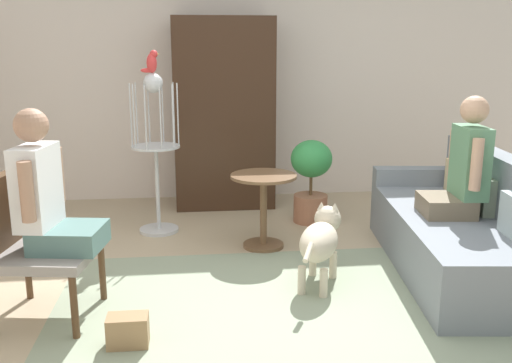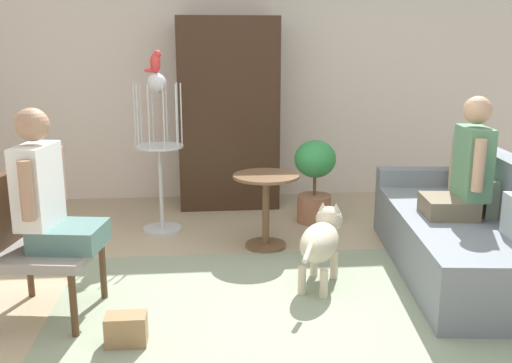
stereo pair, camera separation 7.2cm
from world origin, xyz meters
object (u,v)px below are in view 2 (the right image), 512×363
object	(u,v)px
person_on_armchair	(47,194)
bird_cage_stand	(159,148)
armchair	(26,235)
handbag	(126,330)
couch	(464,232)
parrot	(155,62)
armoire_cabinet	(228,114)
potted_plant	(315,176)
round_end_table	(266,201)
person_on_couch	(466,169)
dog	(321,239)

from	to	relation	value
person_on_armchair	bird_cage_stand	bearing A→B (deg)	71.73
armchair	bird_cage_stand	world-z (taller)	bird_cage_stand
handbag	couch	bearing A→B (deg)	20.37
parrot	armoire_cabinet	size ratio (longest dim) A/B	0.10
couch	handbag	xyz separation A→B (m)	(-2.41, -0.90, -0.22)
person_on_armchair	potted_plant	xyz separation A→B (m)	(2.01, 1.81, -0.34)
bird_cage_stand	potted_plant	size ratio (longest dim) A/B	1.79
person_on_armchair	couch	bearing A→B (deg)	9.40
round_end_table	bird_cage_stand	size ratio (longest dim) A/B	0.44
round_end_table	couch	bearing A→B (deg)	-24.61
person_on_armchair	person_on_couch	bearing A→B (deg)	9.15
couch	armoire_cabinet	bearing A→B (deg)	129.33
couch	person_on_armchair	distance (m)	2.98
person_on_armchair	handbag	size ratio (longest dim) A/B	3.69
parrot	armoire_cabinet	xyz separation A→B (m)	(0.67, 0.88, -0.56)
armchair	potted_plant	xyz separation A→B (m)	(2.17, 1.78, -0.07)
armoire_cabinet	dog	bearing A→B (deg)	-75.70
couch	dog	world-z (taller)	couch
couch	round_end_table	world-z (taller)	couch
dog	bird_cage_stand	bearing A→B (deg)	132.77
dog	person_on_armchair	bearing A→B (deg)	-169.22
armchair	round_end_table	size ratio (longest dim) A/B	1.43
person_on_couch	handbag	xyz separation A→B (m)	(-2.38, -0.88, -0.71)
potted_plant	round_end_table	bearing A→B (deg)	-129.38
person_on_couch	person_on_armchair	bearing A→B (deg)	-170.85
person_on_armchair	parrot	size ratio (longest dim) A/B	4.37
person_on_couch	round_end_table	distance (m)	1.61
person_on_armchair	armoire_cabinet	xyz separation A→B (m)	(1.21, 2.54, 0.19)
bird_cage_stand	person_on_armchair	bearing A→B (deg)	-108.27
dog	person_on_couch	bearing A→B (deg)	6.45
round_end_table	parrot	size ratio (longest dim) A/B	3.22
dog	parrot	xyz separation A→B (m)	(-1.23, 1.33, 1.21)
armchair	person_on_couch	xyz separation A→B (m)	(3.02, 0.44, 0.27)
dog	armoire_cabinet	size ratio (longest dim) A/B	0.39
round_end_table	person_on_couch	bearing A→B (deg)	-25.87
couch	handbag	bearing A→B (deg)	-159.63
armchair	bird_cage_stand	distance (m)	1.80
person_on_couch	potted_plant	world-z (taller)	person_on_couch
armchair	potted_plant	bearing A→B (deg)	39.41
parrot	handbag	xyz separation A→B (m)	(-0.06, -2.08, -1.45)
person_on_armchair	armoire_cabinet	size ratio (longest dim) A/B	0.44
armoire_cabinet	handbag	distance (m)	3.17
armchair	person_on_armchair	world-z (taller)	person_on_armchair
round_end_table	parrot	distance (m)	1.55
armchair	parrot	world-z (taller)	parrot
dog	potted_plant	xyz separation A→B (m)	(0.23, 1.47, 0.13)
dog	potted_plant	distance (m)	1.49
round_end_table	parrot	bearing A→B (deg)	150.28
armchair	parrot	bearing A→B (deg)	66.76
round_end_table	dog	distance (m)	0.86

